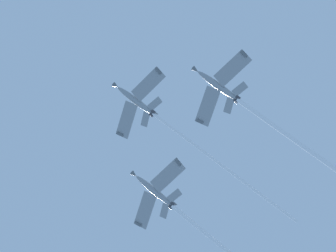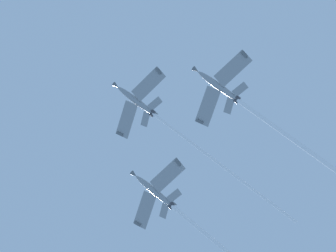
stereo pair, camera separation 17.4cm
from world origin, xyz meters
name	(u,v)px [view 1 (the left image)]	position (x,y,z in m)	size (l,w,h in m)	color
jet_lead	(161,120)	(18.02, -15.94, 144.44)	(19.78, 49.12, 28.15)	gray
jet_left_wing	(259,115)	(29.29, 3.51, 134.50)	(19.73, 45.88, 26.12)	gray
jet_right_wing	(200,229)	(-0.74, 0.98, 133.19)	(19.76, 51.69, 29.86)	gray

